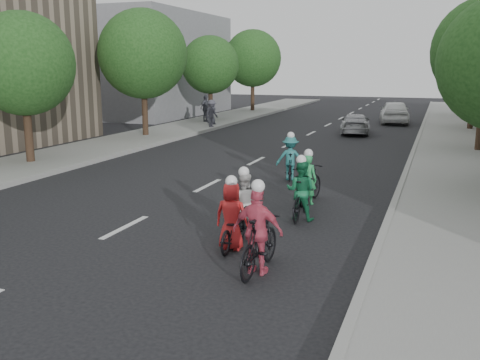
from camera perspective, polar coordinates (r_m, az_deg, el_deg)
The scene contains 23 objects.
ground at distance 13.51m, azimuth -12.17°, elevation -4.95°, with size 120.00×120.00×0.00m, color black.
sidewalk_left at distance 26.00m, azimuth -15.22°, elevation 3.21°, with size 4.00×80.00×0.15m, color gray.
curb_left at distance 24.91m, azimuth -11.57°, elevation 3.05°, with size 0.18×80.00×0.18m, color #999993.
sidewalk_right at distance 21.19m, azimuth 22.67°, elevation 0.75°, with size 4.00×80.00×0.15m, color gray.
curb_right at distance 21.19m, azimuth 17.41°, elevation 1.18°, with size 0.18×80.00×0.18m, color #999993.
bldg_sw at distance 45.17m, azimuth -10.40°, elevation 12.02°, with size 10.00×14.00×8.00m, color slate.
tree_l_2 at distance 22.73m, azimuth -22.16°, elevation 11.39°, with size 4.00×4.00×5.97m.
tree_l_3 at distance 30.01m, azimuth -10.33°, elevation 13.08°, with size 4.80×4.80×6.93m.
tree_l_4 at distance 38.03m, azimuth -3.21°, elevation 12.16°, with size 4.00×4.00×5.97m.
tree_l_5 at distance 46.41m, azimuth 1.37°, elevation 12.84°, with size 4.80×4.80×6.93m.
tree_r_2 at distance 35.46m, azimuth 23.82°, elevation 11.19°, with size 4.00×4.00×5.97m.
tree_r_3 at distance 44.46m, azimuth 23.31°, elevation 11.92°, with size 4.80×4.80×6.93m.
cyclist_0 at distance 10.21m, azimuth 2.01°, elevation -6.26°, with size 1.01×1.90×1.85m.
cyclist_1 at distance 15.49m, azimuth 7.30°, elevation -0.28°, with size 0.82×1.94×1.60m.
cyclist_2 at distance 11.58m, azimuth -0.81°, elevation -4.64°, with size 0.75×1.66×1.63m.
cyclist_3 at distance 18.65m, azimuth 5.42°, elevation 2.00°, with size 1.08×1.66×1.68m.
cyclist_4 at distance 13.84m, azimuth 6.53°, elevation -1.58°, with size 0.77×1.80×1.69m.
cyclist_5 at distance 12.71m, azimuth 0.49°, elevation -3.11°, with size 0.88×1.75×1.60m.
follow_car_lead at distance 32.08m, azimuth 12.19°, elevation 5.88°, with size 1.63×4.01×1.16m, color #ABABAF.
follow_car_trail at distance 38.72m, azimuth 16.15°, elevation 7.01°, with size 1.87×4.64×1.58m, color white.
spectator_0 at distance 33.57m, azimuth -3.04°, elevation 7.10°, with size 1.09×0.62×1.68m, color #464551.
spectator_1 at distance 36.74m, azimuth -3.69°, elevation 7.64°, with size 1.07×0.45×1.83m, color #494A55.
spectator_2 at distance 35.08m, azimuth -3.05°, elevation 7.25°, with size 0.78×0.51×1.61m, color #51525F.
Camera 1 is at (7.09, -10.82, 3.89)m, focal length 40.00 mm.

